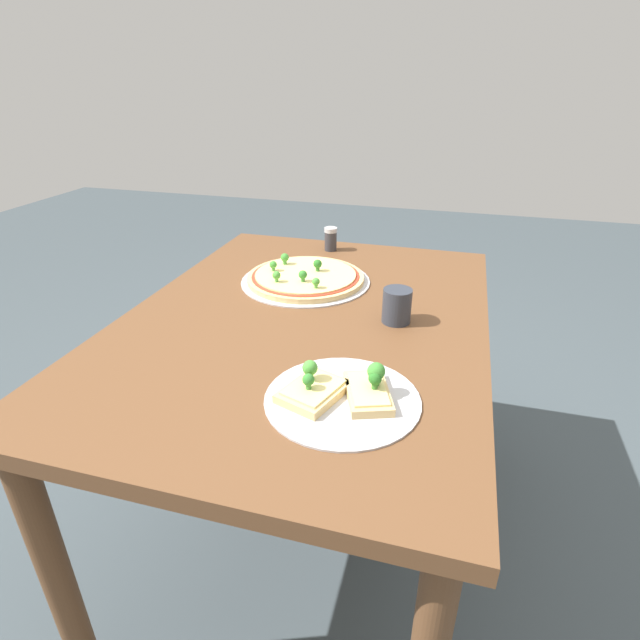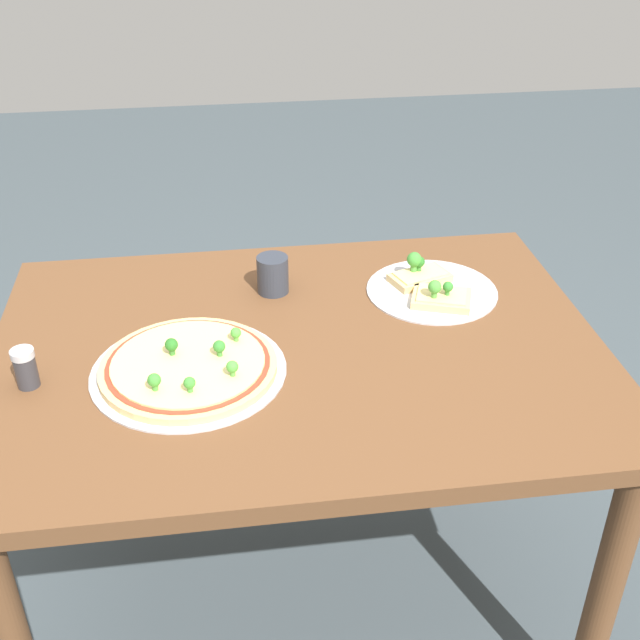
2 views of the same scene
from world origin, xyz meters
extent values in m
plane|color=#3D474C|center=(0.00, 0.00, 0.00)|extent=(8.00, 8.00, 0.00)
cube|color=brown|center=(0.00, 0.00, 0.69)|extent=(1.18, 0.85, 0.04)
cylinder|color=brown|center=(0.53, -0.37, 0.34)|extent=(0.06, 0.06, 0.68)
cylinder|color=brown|center=(-0.53, 0.37, 0.34)|extent=(0.06, 0.06, 0.68)
cylinder|color=brown|center=(0.53, 0.37, 0.34)|extent=(0.06, 0.06, 0.68)
cylinder|color=#B7B7BC|center=(0.21, 0.06, 0.71)|extent=(0.36, 0.36, 0.00)
cylinder|color=#DBB775|center=(0.21, 0.06, 0.72)|extent=(0.33, 0.33, 0.01)
cylinder|color=#B73823|center=(0.21, 0.06, 0.73)|extent=(0.30, 0.30, 0.00)
cylinder|color=#EFD684|center=(0.21, 0.06, 0.73)|extent=(0.28, 0.28, 0.00)
sphere|color=#337A2D|center=(0.15, 0.05, 0.76)|extent=(0.02, 0.02, 0.02)
cylinder|color=#3F8136|center=(0.15, 0.05, 0.74)|extent=(0.01, 0.01, 0.01)
sphere|color=#3D8933|center=(0.27, 0.14, 0.76)|extent=(0.02, 0.02, 0.02)
cylinder|color=#488E3A|center=(0.27, 0.14, 0.74)|extent=(0.01, 0.01, 0.01)
sphere|color=#3D8933|center=(0.21, 0.16, 0.75)|extent=(0.02, 0.02, 0.02)
cylinder|color=#488E3A|center=(0.21, 0.16, 0.74)|extent=(0.01, 0.01, 0.01)
sphere|color=#286B23|center=(0.24, 0.04, 0.76)|extent=(0.02, 0.02, 0.02)
cylinder|color=#37742D|center=(0.24, 0.04, 0.74)|extent=(0.01, 0.01, 0.01)
sphere|color=#479338|center=(0.12, 0.01, 0.75)|extent=(0.02, 0.02, 0.02)
cylinder|color=#51973E|center=(0.12, 0.01, 0.74)|extent=(0.01, 0.01, 0.01)
sphere|color=#479338|center=(0.13, 0.12, 0.75)|extent=(0.02, 0.02, 0.02)
cylinder|color=#51973E|center=(0.13, 0.12, 0.74)|extent=(0.01, 0.01, 0.01)
cylinder|color=#B7B7BC|center=(-0.31, -0.17, 0.71)|extent=(0.28, 0.28, 0.00)
cube|color=#DBB775|center=(-0.29, -0.21, 0.72)|extent=(0.15, 0.11, 0.02)
cube|color=#EFD684|center=(-0.29, -0.21, 0.73)|extent=(0.12, 0.09, 0.00)
sphere|color=#286B23|center=(-0.29, -0.22, 0.76)|extent=(0.02, 0.02, 0.02)
cylinder|color=#37742D|center=(-0.29, -0.22, 0.74)|extent=(0.01, 0.01, 0.01)
sphere|color=#3D8933|center=(-0.28, -0.22, 0.76)|extent=(0.03, 0.03, 0.03)
cylinder|color=#488E3A|center=(-0.28, -0.22, 0.74)|extent=(0.01, 0.01, 0.01)
cube|color=#DBB775|center=(-0.32, -0.11, 0.72)|extent=(0.14, 0.13, 0.02)
cube|color=#EFD684|center=(-0.32, -0.11, 0.73)|extent=(0.12, 0.11, 0.00)
sphere|color=#479338|center=(-0.29, -0.10, 0.76)|extent=(0.03, 0.03, 0.03)
cylinder|color=#51973E|center=(-0.29, -0.10, 0.74)|extent=(0.01, 0.01, 0.01)
sphere|color=#337A2D|center=(-0.32, -0.11, 0.75)|extent=(0.02, 0.02, 0.02)
cylinder|color=#3F8136|center=(-0.32, -0.11, 0.74)|extent=(0.01, 0.01, 0.01)
cylinder|color=#2D333D|center=(0.03, -0.21, 0.75)|extent=(0.07, 0.07, 0.08)
cylinder|color=#333338|center=(0.49, 0.07, 0.74)|extent=(0.04, 0.04, 0.06)
cylinder|color=#B2B2B7|center=(0.49, 0.07, 0.78)|extent=(0.04, 0.04, 0.01)
camera|label=1|loc=(-1.03, -0.33, 1.24)|focal=28.00mm
camera|label=2|loc=(0.14, 1.29, 1.57)|focal=45.00mm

